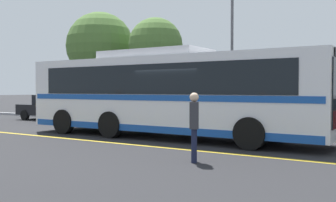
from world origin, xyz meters
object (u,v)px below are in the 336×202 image
(transit_bus, at_px, (168,92))
(parked_car_0, at_px, (51,108))
(pedestrian_0, at_px, (194,123))
(tree_0, at_px, (100,46))
(parked_car_1, at_px, (123,111))
(tree_2, at_px, (155,45))
(parked_car_2, at_px, (222,113))
(street_lamp, at_px, (232,25))

(transit_bus, xyz_separation_m, parked_car_0, (-10.47, 3.57, -0.97))
(pedestrian_0, bearing_deg, tree_0, -158.02)
(parked_car_0, relative_size, parked_car_1, 0.88)
(tree_2, bearing_deg, parked_car_1, -74.26)
(parked_car_1, distance_m, parked_car_2, 5.65)
(street_lamp, bearing_deg, parked_car_0, -167.31)
(parked_car_0, distance_m, tree_0, 6.79)
(parked_car_1, distance_m, tree_2, 6.74)
(parked_car_1, bearing_deg, parked_car_0, 92.68)
(tree_0, bearing_deg, transit_bus, -37.91)
(street_lamp, bearing_deg, pedestrian_0, -72.11)
(parked_car_2, distance_m, tree_0, 13.57)
(parked_car_2, distance_m, pedestrian_0, 8.12)
(parked_car_2, bearing_deg, parked_car_0, -92.25)
(tree_0, bearing_deg, street_lamp, -14.21)
(transit_bus, height_order, parked_car_0, transit_bus)
(pedestrian_0, relative_size, tree_2, 0.27)
(parked_car_2, height_order, pedestrian_0, pedestrian_0)
(pedestrian_0, bearing_deg, street_lamp, 170.97)
(parked_car_1, distance_m, tree_0, 9.14)
(street_lamp, xyz_separation_m, tree_0, (-11.40, 2.89, -0.09))
(parked_car_0, relative_size, tree_2, 0.65)
(pedestrian_0, bearing_deg, tree_2, -169.40)
(parked_car_0, height_order, tree_2, tree_2)
(tree_2, bearing_deg, transit_bus, -53.53)
(tree_0, bearing_deg, parked_car_2, -23.07)
(transit_bus, relative_size, tree_0, 1.67)
(pedestrian_0, relative_size, tree_0, 0.24)
(parked_car_1, relative_size, parked_car_2, 1.09)
(transit_bus, xyz_separation_m, tree_0, (-11.34, 8.83, 3.24))
(transit_bus, xyz_separation_m, tree_2, (-6.57, 8.88, 3.02))
(parked_car_2, height_order, tree_0, tree_0)
(parked_car_2, height_order, street_lamp, street_lamp)
(tree_0, bearing_deg, pedestrian_0, -41.10)
(parked_car_1, bearing_deg, street_lamp, -65.24)
(parked_car_1, xyz_separation_m, pedestrian_0, (8.34, -7.58, 0.32))
(parked_car_0, bearing_deg, transit_bus, -110.15)
(parked_car_0, height_order, parked_car_1, parked_car_0)
(tree_0, bearing_deg, parked_car_0, -80.60)
(transit_bus, bearing_deg, street_lamp, -179.97)
(transit_bus, height_order, parked_car_2, transit_bus)
(parked_car_1, height_order, tree_0, tree_0)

